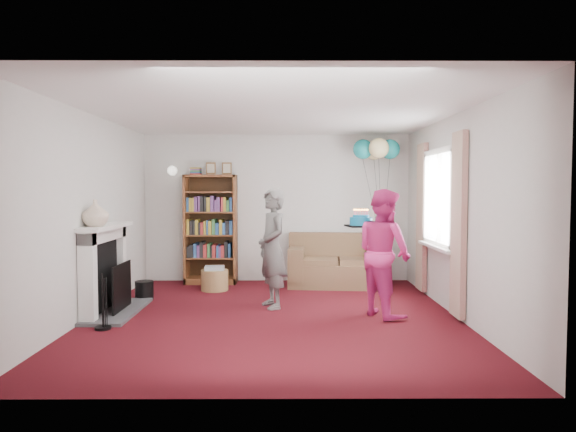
{
  "coord_description": "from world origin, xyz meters",
  "views": [
    {
      "loc": [
        0.15,
        -6.26,
        1.57
      ],
      "look_at": [
        0.18,
        0.6,
        1.21
      ],
      "focal_mm": 32.0,
      "sensor_mm": 36.0,
      "label": 1
    }
  ],
  "objects_px": {
    "bookcase": "(211,230)",
    "sofa": "(338,266)",
    "person_magenta": "(384,253)",
    "birthday_cake": "(361,221)",
    "person_striped": "(272,248)"
  },
  "relations": [
    {
      "from": "sofa",
      "to": "birthday_cake",
      "type": "xyz_separation_m",
      "value": [
        0.1,
        -1.86,
        0.84
      ]
    },
    {
      "from": "sofa",
      "to": "person_striped",
      "type": "distance_m",
      "value": 1.95
    },
    {
      "from": "sofa",
      "to": "birthday_cake",
      "type": "relative_size",
      "value": 4.64
    },
    {
      "from": "sofa",
      "to": "person_striped",
      "type": "height_order",
      "value": "person_striped"
    },
    {
      "from": "person_magenta",
      "to": "person_striped",
      "type": "bearing_deg",
      "value": 45.86
    },
    {
      "from": "sofa",
      "to": "birthday_cake",
      "type": "height_order",
      "value": "birthday_cake"
    },
    {
      "from": "bookcase",
      "to": "sofa",
      "type": "xyz_separation_m",
      "value": [
        2.1,
        -0.23,
        -0.57
      ]
    },
    {
      "from": "person_magenta",
      "to": "sofa",
      "type": "bearing_deg",
      "value": -16.28
    },
    {
      "from": "person_striped",
      "to": "birthday_cake",
      "type": "relative_size",
      "value": 4.61
    },
    {
      "from": "person_striped",
      "to": "person_magenta",
      "type": "relative_size",
      "value": 1.0
    },
    {
      "from": "bookcase",
      "to": "person_magenta",
      "type": "bearing_deg",
      "value": -42.54
    },
    {
      "from": "person_striped",
      "to": "bookcase",
      "type": "bearing_deg",
      "value": -171.24
    },
    {
      "from": "bookcase",
      "to": "person_magenta",
      "type": "distance_m",
      "value": 3.35
    },
    {
      "from": "sofa",
      "to": "person_magenta",
      "type": "bearing_deg",
      "value": -75.11
    },
    {
      "from": "bookcase",
      "to": "birthday_cake",
      "type": "bearing_deg",
      "value": -43.63
    }
  ]
}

